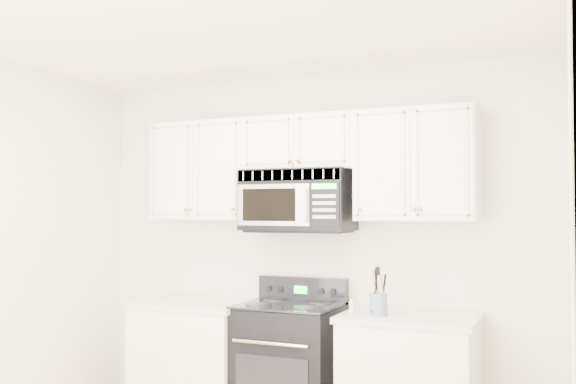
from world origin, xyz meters
The scene contains 8 objects.
room centered at (0.00, 0.00, 1.30)m, with size 3.51×3.51×2.61m.
base_cabinet_left centered at (-0.80, 1.44, 0.43)m, with size 0.86×0.65×0.92m.
range centered at (-0.06, 1.46, 0.48)m, with size 0.69×0.63×1.10m.
upper_cabinets centered at (0.00, 1.58, 1.93)m, with size 2.44×0.37×0.75m.
microwave centered at (-0.03, 1.55, 1.67)m, with size 0.78×0.44×0.43m.
utensil_crock centered at (0.63, 1.31, 1.00)m, with size 0.11×0.11×0.30m.
shaker_salt centered at (0.45, 1.31, 0.97)m, with size 0.04×0.04×0.10m.
shaker_pepper centered at (0.61, 1.35, 0.97)m, with size 0.04×0.04×0.10m.
Camera 1 is at (1.74, -2.69, 1.59)m, focal length 40.00 mm.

